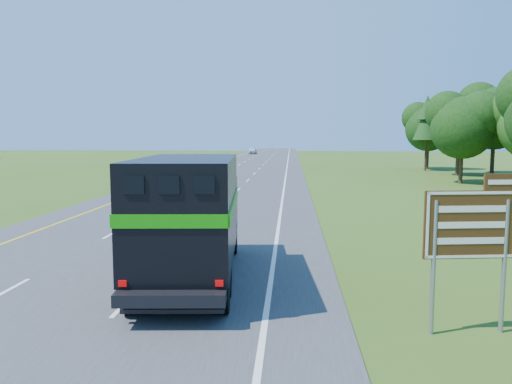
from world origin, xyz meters
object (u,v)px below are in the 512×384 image
white_suv (194,169)px  far_car (253,151)px  exit_sign (472,231)px  horse_truck (190,215)px

white_suv → far_car: white_suv is taller
far_car → exit_sign: size_ratio=1.30×
white_suv → exit_sign: size_ratio=1.94×
exit_sign → white_suv: bearing=101.6°
horse_truck → white_suv: horse_truck is taller
horse_truck → exit_sign: bearing=-31.6°
horse_truck → far_car: bearing=89.0°
horse_truck → far_car: (-6.50, 107.92, -1.20)m
far_car → exit_sign: 112.28m
far_car → exit_sign: (13.42, -111.47, 1.48)m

